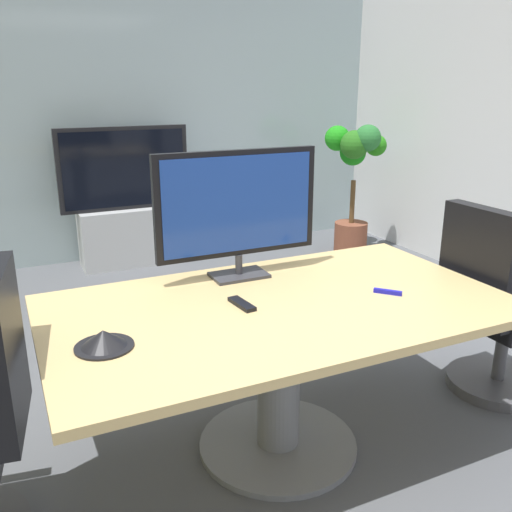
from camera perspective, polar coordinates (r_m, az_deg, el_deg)
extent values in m
plane|color=#515459|center=(2.95, -1.20, -17.55)|extent=(7.62, 7.62, 0.00)
cube|color=#9EB2B7|center=(5.62, -15.56, 13.05)|extent=(5.88, 0.10, 2.64)
cube|color=tan|center=(2.50, 2.46, -5.29)|extent=(2.05, 1.17, 0.04)
cylinder|color=slate|center=(2.66, 2.35, -12.75)|extent=(0.20, 0.20, 0.71)
cylinder|color=slate|center=(2.85, 2.26, -18.67)|extent=(0.76, 0.76, 0.03)
cube|color=black|center=(2.17, -24.56, -8.85)|extent=(0.16, 0.46, 0.60)
cylinder|color=#4C4C51|center=(3.58, 23.48, -11.83)|extent=(0.56, 0.56, 0.06)
cylinder|color=#4C4C51|center=(3.49, 23.90, -8.80)|extent=(0.07, 0.07, 0.36)
cube|color=black|center=(3.40, 24.35, -5.46)|extent=(0.49, 0.49, 0.10)
cube|color=black|center=(3.10, 21.86, -0.81)|extent=(0.10, 0.46, 0.60)
cube|color=black|center=(3.50, 21.18, -2.31)|extent=(0.28, 0.05, 0.03)
cube|color=#333338|center=(2.82, -1.76, -1.97)|extent=(0.28, 0.18, 0.02)
cylinder|color=#333338|center=(2.80, -1.77, -0.85)|extent=(0.04, 0.04, 0.10)
cube|color=black|center=(2.73, -1.93, 5.42)|extent=(0.84, 0.04, 0.52)
cube|color=navy|center=(2.71, -1.76, 5.34)|extent=(0.77, 0.01, 0.47)
cube|color=#B7BABC|center=(5.47, -12.95, 1.99)|extent=(0.90, 0.36, 0.55)
cube|color=black|center=(5.32, -13.39, 8.74)|extent=(1.20, 0.06, 0.76)
cube|color=black|center=(5.29, -13.30, 8.70)|extent=(1.12, 0.01, 0.69)
cylinder|color=brown|center=(5.88, 9.69, 1.98)|extent=(0.34, 0.34, 0.30)
cylinder|color=brown|center=(5.79, 9.87, 5.51)|extent=(0.05, 0.05, 0.44)
sphere|color=#278417|center=(5.78, 12.22, 11.05)|extent=(0.21, 0.21, 0.21)
sphere|color=#1A8917|center=(5.90, 9.93, 10.45)|extent=(0.27, 0.27, 0.27)
sphere|color=#1E9419|center=(5.72, 8.35, 11.88)|extent=(0.25, 0.25, 0.25)
sphere|color=#286E1C|center=(5.59, 10.08, 11.20)|extent=(0.28, 0.28, 0.28)
sphere|color=#297331|center=(5.57, 11.41, 11.79)|extent=(0.26, 0.26, 0.26)
cone|color=black|center=(2.15, -15.39, -8.21)|extent=(0.19, 0.19, 0.07)
cylinder|color=black|center=(2.17, -15.32, -8.95)|extent=(0.22, 0.22, 0.01)
cube|color=black|center=(2.45, -1.47, -4.95)|extent=(0.07, 0.17, 0.02)
cube|color=#1919A5|center=(2.66, 13.38, -3.61)|extent=(0.10, 0.11, 0.02)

